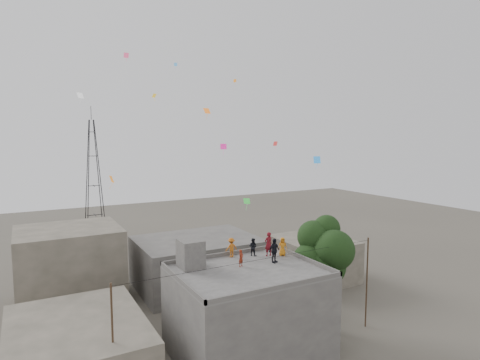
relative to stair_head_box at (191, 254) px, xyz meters
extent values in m
plane|color=#4D483F|center=(3.20, -2.60, -7.10)|extent=(140.00, 140.00, 0.00)
cube|color=#4E4B49|center=(3.20, -2.60, -4.10)|extent=(10.00, 8.00, 6.00)
cube|color=#53504E|center=(3.20, -2.60, -1.05)|extent=(10.00, 8.00, 0.10)
cube|color=#4E4B49|center=(3.20, 1.32, -0.85)|extent=(10.00, 0.15, 0.30)
cube|color=#4E4B49|center=(3.20, -6.53, -0.85)|extent=(10.00, 0.15, 0.30)
cube|color=#4E4B49|center=(8.12, -2.60, -0.85)|extent=(0.15, 8.00, 0.30)
cube|color=#4E4B49|center=(-1.72, -2.60, -0.85)|extent=(0.15, 8.00, 0.30)
cube|color=#4E4B49|center=(0.00, 0.00, 0.00)|extent=(1.60, 1.80, 2.00)
cube|color=#555043|center=(-7.80, -0.60, -5.10)|extent=(8.00, 10.00, 4.00)
cube|color=#4E4B49|center=(5.20, 11.40, -4.60)|extent=(12.00, 9.00, 5.00)
cube|color=#555043|center=(-6.80, 13.40, -3.60)|extent=(9.00, 8.00, 7.00)
cube|color=#555043|center=(17.20, 7.40, -4.90)|extent=(7.00, 8.00, 4.40)
cylinder|color=black|center=(10.40, -2.10, -5.10)|extent=(0.44, 0.44, 4.00)
cylinder|color=black|center=(10.55, -2.00, -3.50)|extent=(0.64, 0.91, 2.14)
sphere|color=black|center=(10.40, -2.10, -1.90)|extent=(3.60, 3.60, 3.60)
sphere|color=black|center=(11.50, -1.80, -1.10)|extent=(3.00, 3.00, 3.00)
sphere|color=black|center=(9.50, -1.60, -1.50)|extent=(2.80, 2.80, 2.80)
sphere|color=black|center=(10.80, -2.90, -0.50)|extent=(3.20, 3.20, 3.20)
sphere|color=black|center=(10.10, -1.20, 0.30)|extent=(2.60, 2.60, 2.60)
sphere|color=black|center=(11.20, -1.50, 0.90)|extent=(2.20, 2.20, 2.20)
cylinder|color=black|center=(-6.30, -4.10, -3.40)|extent=(0.12, 0.12, 7.40)
cylinder|color=black|center=(13.70, -3.60, -3.40)|extent=(0.12, 0.12, 7.40)
cylinder|color=black|center=(3.70, -3.85, 0.10)|extent=(20.00, 0.52, 0.02)
cylinder|color=black|center=(-1.65, 36.55, 1.90)|extent=(1.27, 1.27, 18.01)
cylinder|color=black|center=(0.05, 36.55, 1.90)|extent=(1.27, 1.27, 18.01)
cylinder|color=black|center=(0.05, 38.25, 1.90)|extent=(1.27, 1.27, 18.01)
cylinder|color=black|center=(-1.65, 38.25, 1.90)|extent=(1.27, 1.27, 18.01)
cube|color=black|center=(-0.80, 37.40, -3.50)|extent=(2.36, 0.08, 0.08)
cube|color=black|center=(-0.80, 37.40, -3.50)|extent=(0.08, 2.36, 0.08)
cube|color=black|center=(-0.80, 37.40, 1.00)|extent=(1.81, 0.08, 0.08)
cube|color=black|center=(-0.80, 37.40, 1.00)|extent=(0.08, 1.81, 0.08)
cube|color=black|center=(-0.80, 37.40, 5.50)|extent=(1.26, 0.08, 0.08)
cube|color=black|center=(-0.80, 37.40, 5.50)|extent=(0.08, 1.26, 0.08)
cube|color=black|center=(-0.80, 37.40, 9.10)|extent=(0.82, 0.08, 0.08)
cube|color=black|center=(-0.80, 37.40, 9.10)|extent=(0.08, 0.82, 0.08)
cylinder|color=black|center=(-0.80, 37.40, 11.90)|extent=(0.08, 0.08, 2.00)
imported|color=maroon|center=(6.38, -0.31, -0.06)|extent=(0.72, 0.50, 1.89)
imported|color=orange|center=(7.39, -0.78, -0.27)|extent=(0.83, 0.69, 1.45)
imported|color=black|center=(5.35, 0.34, -0.30)|extent=(0.81, 0.85, 1.39)
imported|color=black|center=(5.84, -1.94, -0.09)|extent=(1.14, 0.69, 1.81)
imported|color=#BE5E15|center=(3.69, 0.80, -0.25)|extent=(0.99, 0.59, 1.51)
imported|color=maroon|center=(3.23, -1.58, -0.38)|extent=(0.54, 0.47, 1.24)
plane|color=orange|center=(-4.51, 4.07, 5.19)|extent=(0.26, 0.56, 0.50)
plane|color=#FF289F|center=(6.31, 7.41, 7.41)|extent=(0.63, 0.51, 0.52)
plane|color=yellow|center=(-0.16, 7.44, 11.75)|extent=(0.42, 0.35, 0.30)
plane|color=#257ED1|center=(10.71, -0.73, 6.44)|extent=(0.60, 0.32, 0.56)
plane|color=white|center=(-6.22, 5.75, 11.31)|extent=(0.52, 0.41, 0.42)
plane|color=orange|center=(11.17, 14.27, 14.57)|extent=(0.25, 0.33, 0.35)
plane|color=green|center=(4.71, 0.20, 3.40)|extent=(0.48, 0.50, 0.46)
plane|color=red|center=(12.07, 7.39, 7.64)|extent=(0.46, 0.18, 0.43)
plane|color=orange|center=(1.46, 0.22, 10.11)|extent=(0.52, 0.36, 0.39)
plane|color=#4694D3|center=(4.50, 15.01, 15.90)|extent=(0.33, 0.14, 0.34)
plane|color=#F24C7C|center=(-3.37, 3.29, 14.02)|extent=(0.36, 0.13, 0.34)
camera|label=1|loc=(-10.26, -26.09, 8.20)|focal=30.00mm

